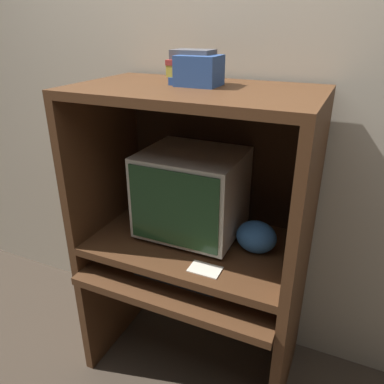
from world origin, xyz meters
The scene contains 11 objects.
wall_back centered at (0.00, 0.64, 1.30)m, with size 6.00×0.06×2.60m.
desk_base centered at (0.00, 0.25, 0.40)m, with size 0.98×0.62×0.61m.
desk_monitor_shelf centered at (0.00, 0.29, 0.71)m, with size 0.98×0.58×0.13m.
hutch_upper centered at (0.00, 0.32, 1.18)m, with size 0.98×0.58×0.68m.
crt_monitor centered at (-0.04, 0.35, 0.94)m, with size 0.44×0.39×0.39m.
keyboard centered at (-0.02, 0.16, 0.63)m, with size 0.38×0.14×0.03m.
mouse centered at (0.23, 0.15, 0.63)m, with size 0.06×0.04×0.03m.
snack_bag centered at (0.28, 0.31, 0.81)m, with size 0.17×0.13×0.14m.
book_stack centered at (-0.05, 0.36, 1.48)m, with size 0.17×0.14×0.13m.
paper_card centered at (0.13, 0.10, 0.74)m, with size 0.13×0.08×0.00m.
storage_box centered at (0.00, 0.33, 1.48)m, with size 0.16×0.14×0.11m.
Camera 1 is at (0.60, -1.05, 1.65)m, focal length 35.00 mm.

